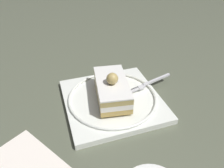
{
  "coord_description": "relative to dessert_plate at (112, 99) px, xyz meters",
  "views": [
    {
      "loc": [
        -0.14,
        -0.34,
        0.32
      ],
      "look_at": [
        0.01,
        0.0,
        0.05
      ],
      "focal_mm": 35.23,
      "sensor_mm": 36.0,
      "label": 1
    }
  ],
  "objects": [
    {
      "name": "cake_slice",
      "position": [
        -0.0,
        -0.0,
        0.03
      ],
      "size": [
        0.09,
        0.14,
        0.06
      ],
      "color": "tan",
      "rests_on": "dessert_plate"
    },
    {
      "name": "ground_plane",
      "position": [
        -0.01,
        -0.0,
        -0.01
      ],
      "size": [
        2.4,
        2.4,
        0.0
      ],
      "primitive_type": "plane",
      "color": "#525745"
    },
    {
      "name": "fork",
      "position": [
        0.09,
        0.0,
        0.01
      ],
      "size": [
        0.12,
        0.03,
        0.0
      ],
      "color": "silver",
      "rests_on": "dessert_plate"
    },
    {
      "name": "dessert_plate",
      "position": [
        0.0,
        0.0,
        0.0
      ],
      "size": [
        0.22,
        0.22,
        0.02
      ],
      "color": "white",
      "rests_on": "ground_plane"
    },
    {
      "name": "folded_napkin",
      "position": [
        -0.18,
        -0.09,
        -0.01
      ],
      "size": [
        0.12,
        0.15,
        0.0
      ],
      "primitive_type": "cube",
      "rotation": [
        0.0,
        0.0,
        2.04
      ],
      "color": "white",
      "rests_on": "ground_plane"
    }
  ]
}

